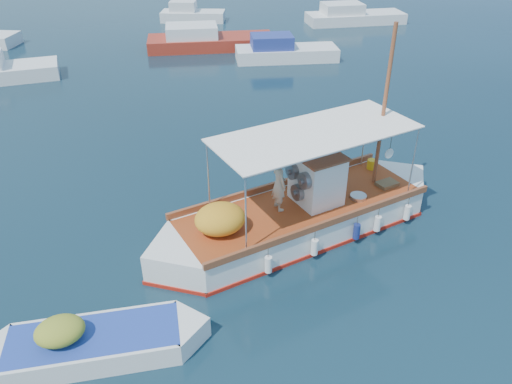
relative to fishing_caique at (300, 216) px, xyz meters
name	(u,v)px	position (x,y,z in m)	size (l,w,h in m)	color
ground	(285,226)	(-0.32, 0.36, -0.56)	(160.00, 160.00, 0.00)	black
fishing_caique	(300,216)	(0.00, 0.00, 0.00)	(10.26, 4.36, 6.40)	white
dinghy	(93,345)	(-6.48, -3.17, -0.28)	(5.42, 1.95, 1.33)	white
bg_boat_n	(207,41)	(1.98, 21.79, -0.07)	(8.86, 4.21, 1.80)	maroon
bg_boat_ne	(283,52)	(6.02, 17.66, -0.07)	(6.72, 3.40, 1.80)	silver
bg_boat_e	(352,17)	(14.92, 25.51, -0.07)	(8.11, 3.51, 1.80)	silver
bg_boat_far_n	(191,15)	(2.58, 30.25, -0.07)	(5.52, 3.64, 1.80)	silver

